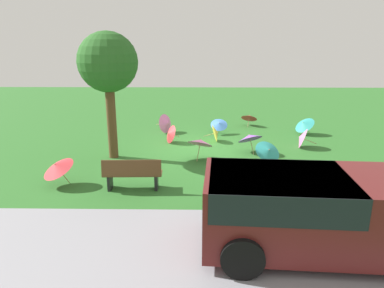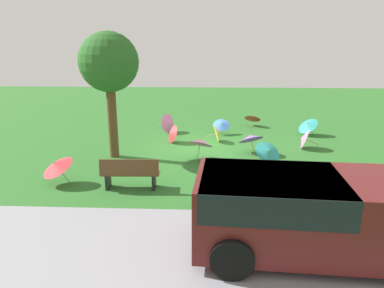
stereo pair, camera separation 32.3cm
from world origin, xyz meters
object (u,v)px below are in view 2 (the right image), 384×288
object	(u,v)px
parasol_teal_0	(307,125)
parasol_pink_1	(169,123)
parasol_purple_0	(251,138)
parasol_red_1	(56,165)
parasol_pink_4	(201,142)
parasol_red_2	(253,117)
parasol_red_3	(171,134)
parasol_blue_1	(221,124)
parasol_pink_2	(303,138)
parasol_teal_1	(268,151)
van_dark	(311,209)
park_bench	(130,173)
shade_tree	(109,64)
parasol_yellow_0	(218,133)
parasol_pink_0	(361,171)

from	to	relation	value
parasol_teal_0	parasol_pink_1	distance (m)	6.13
parasol_purple_0	parasol_red_1	xyz separation A→B (m)	(5.85, 3.27, -0.01)
parasol_pink_4	parasol_red_2	bearing A→B (deg)	-114.91
parasol_red_3	parasol_pink_1	bearing A→B (deg)	-80.67
parasol_blue_1	parasol_pink_2	distance (m)	3.67
parasol_pink_1	parasol_purple_0	bearing A→B (deg)	138.45
parasol_pink_1	parasol_teal_1	xyz separation A→B (m)	(-3.74, 4.36, 0.07)
parasol_red_2	parasol_blue_1	xyz separation A→B (m)	(1.59, 1.74, 0.04)
parasol_pink_1	parasol_teal_1	bearing A→B (deg)	130.62
van_dark	parasol_purple_0	xyz separation A→B (m)	(0.36, -6.35, -0.32)
park_bench	parasol_teal_0	distance (m)	9.00
parasol_red_1	parasol_teal_1	xyz separation A→B (m)	(-6.26, -1.86, -0.08)
shade_tree	parasol_purple_0	xyz separation A→B (m)	(-4.90, -0.62, -2.65)
parasol_teal_0	parasol_pink_4	xyz separation A→B (m)	(4.62, 3.54, 0.14)
parasol_pink_1	van_dark	bearing A→B (deg)	111.62
parasol_red_3	parasol_pink_2	world-z (taller)	parasol_pink_2
parasol_yellow_0	parasol_pink_2	xyz separation A→B (m)	(-3.25, 0.82, 0.03)
parasol_red_1	parasol_teal_0	bearing A→B (deg)	-145.18
parasol_pink_2	parasol_red_2	bearing A→B (deg)	-68.65
van_dark	parasol_pink_4	world-z (taller)	van_dark
parasol_red_3	parasol_pink_2	xyz separation A→B (m)	(-5.15, 0.58, 0.02)
parasol_teal_0	parasol_teal_1	xyz separation A→B (m)	(2.39, 4.15, 0.02)
van_dark	parasol_pink_1	bearing A→B (deg)	-68.38
parasol_purple_0	parasol_teal_0	bearing A→B (deg)	-135.56
parasol_pink_1	parasol_pink_2	distance (m)	5.88
parasol_pink_0	parasol_pink_2	size ratio (longest dim) A/B	0.73
parasol_yellow_0	parasol_blue_1	size ratio (longest dim) A/B	1.01
parasol_red_3	parasol_pink_2	bearing A→B (deg)	173.60
parasol_yellow_0	van_dark	bearing A→B (deg)	100.87
van_dark	parasol_pink_4	size ratio (longest dim) A/B	4.07
parasol_pink_4	parasol_purple_0	bearing A→B (deg)	-156.30
parasol_purple_0	parasol_red_1	distance (m)	6.70
parasol_pink_0	parasol_pink_4	xyz separation A→B (m)	(4.76, -1.75, 0.34)
parasol_pink_0	parasol_blue_1	size ratio (longest dim) A/B	0.85
shade_tree	parasol_red_1	distance (m)	3.87
parasol_pink_0	parasol_red_3	distance (m)	7.11
park_bench	parasol_pink_0	xyz separation A→B (m)	(-6.64, -0.95, -0.18)
parasol_yellow_0	parasol_red_3	world-z (taller)	parasol_red_3
parasol_blue_1	parasol_pink_4	xyz separation A→B (m)	(0.86, 3.53, 0.15)
shade_tree	parasol_red_2	distance (m)	8.02
van_dark	park_bench	xyz separation A→B (m)	(4.05, -2.86, -0.45)
parasol_yellow_0	parasol_teal_0	xyz separation A→B (m)	(-3.95, -1.23, 0.12)
parasol_teal_0	parasol_pink_4	distance (m)	5.82
van_dark	parasol_red_1	bearing A→B (deg)	-26.39
parasol_purple_0	parasol_teal_1	size ratio (longest dim) A/B	1.12
parasol_purple_0	parasol_blue_1	size ratio (longest dim) A/B	1.61
parasol_teal_1	parasol_blue_1	distance (m)	4.36
parasol_red_1	parasol_teal_1	bearing A→B (deg)	-163.43
parasol_pink_0	parasol_teal_1	distance (m)	2.79
parasol_red_2	parasol_pink_4	size ratio (longest dim) A/B	0.84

